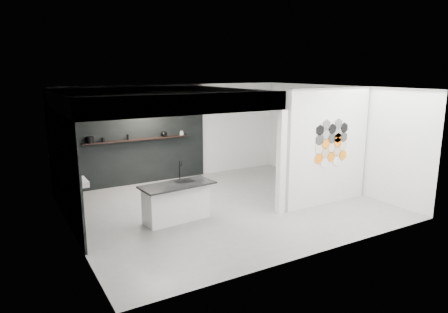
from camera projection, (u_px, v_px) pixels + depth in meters
floor at (227, 206)px, 9.59m from camera, size 7.00×6.00×0.01m
partition_panel at (328, 147)px, 9.55m from camera, size 2.45×0.15×2.80m
bay_clad_back at (133, 144)px, 11.20m from camera, size 4.40×0.04×2.35m
bay_clad_left at (63, 167)px, 8.47m from camera, size 0.04×4.00×2.35m
bulkhead at (157, 99)px, 9.25m from camera, size 4.40×4.00×0.40m
corner_column at (281, 163)px, 8.90m from camera, size 0.16×0.16×2.35m
fascia_beam at (193, 104)px, 7.63m from camera, size 4.40×0.16×0.40m
wall_basin at (77, 183)px, 8.48m from camera, size 0.40×0.60×0.12m
display_shelf at (138, 140)px, 11.14m from camera, size 3.00×0.15×0.04m
kitchen_island at (176, 201)px, 8.58m from camera, size 1.63×0.84×1.27m
stockpot at (90, 140)px, 10.48m from camera, size 0.25×0.25×0.17m
kettle at (164, 134)px, 11.51m from camera, size 0.21×0.21×0.15m
glass_bowl at (182, 134)px, 11.79m from camera, size 0.13×0.13×0.09m
glass_vase at (182, 133)px, 11.79m from camera, size 0.11×0.11×0.13m
bottle_dark at (128, 137)px, 10.98m from camera, size 0.07×0.07×0.15m
utensil_cup at (103, 140)px, 10.65m from camera, size 0.11×0.11×0.11m
hex_tile_cluster at (332, 143)px, 9.47m from camera, size 1.04×0.02×1.16m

